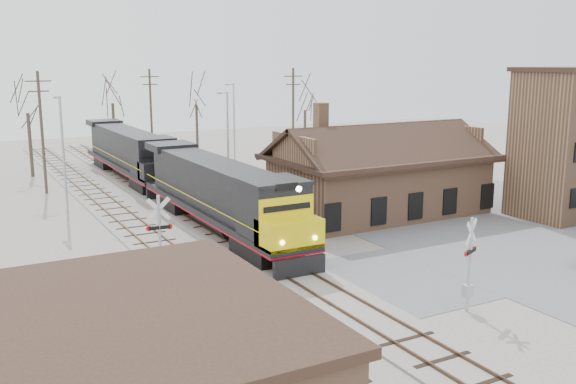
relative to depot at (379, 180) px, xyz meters
The scene contains 21 objects.
ground 17.14m from the depot, 134.97° to the right, with size 140.00×140.00×0.00m, color #A29D92.
road 17.13m from the depot, 134.97° to the right, with size 60.00×9.00×0.03m, color #5B5B60.
parking_lot 10.29m from the depot, 53.10° to the right, with size 22.00×26.00×0.03m, color #5B5B60.
track_main 12.58m from the depot, 165.97° to the left, with size 3.40×90.00×0.24m.
track_siding 16.92m from the depot, 169.70° to the left, with size 3.40×90.00×0.24m.
depot is the anchor object (origin of this frame).
signal_tower 12.82m from the depot, 33.97° to the right, with size 6.00×5.40×10.30m.
locomotive_lead 11.99m from the depot, behind, with size 3.14×21.04×4.67m.
locomotive_trailing 24.72m from the depot, 119.01° to the left, with size 3.14×21.04×4.42m.
crossbuck_near 18.50m from the depot, 114.64° to the right, with size 1.13×0.56×4.21m.
crossbuck_far 19.71m from the depot, 158.71° to the right, with size 1.28×0.34×4.47m.
streetlight_a 21.97m from the depot, 155.64° to the left, with size 0.25×2.04×8.43m.
streetlight_b 13.67m from the depot, 119.20° to the left, with size 0.25×2.04×8.28m.
streetlight_c 22.59m from the depot, 93.22° to the left, with size 0.25×2.04×8.53m.
utility_pole_a 27.35m from the depot, 136.76° to the left, with size 2.00×0.24×9.93m.
utility_pole_b 31.01m from the depot, 103.72° to the left, with size 2.00×0.24×9.87m.
utility_pole_c 19.98m from the depot, 78.77° to the left, with size 2.00×0.24×10.02m.
tree_b 34.13m from the depot, 125.69° to the left, with size 3.98×3.98×9.75m.
tree_c 36.58m from the depot, 106.20° to the left, with size 4.09×4.09×10.03m.
tree_d 32.74m from the depot, 92.39° to the left, with size 3.90×3.90×9.55m.
tree_e 28.44m from the depot, 70.49° to the left, with size 3.50×3.50×8.57m.
Camera 1 is at (-15.28, -24.15, 10.77)m, focal length 40.00 mm.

